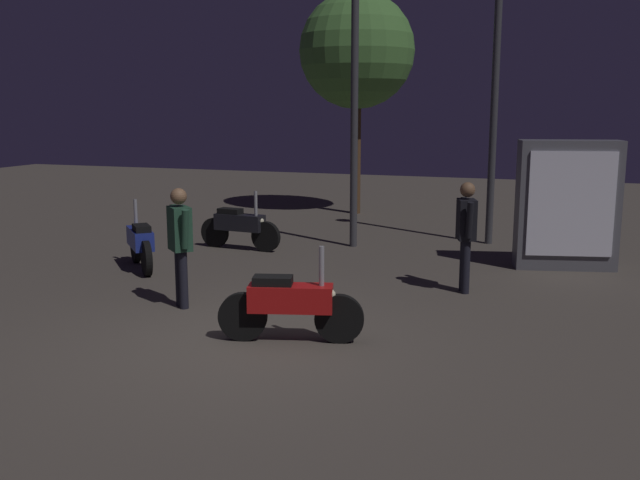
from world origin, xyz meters
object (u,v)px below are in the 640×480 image
object	(u,v)px
person_rider_beside	(466,228)
person_bystander_far	(180,237)
streetlamp_far	(496,65)
streetlamp_near	(355,53)
kiosk_billboard	(567,205)
motorcycle_red_foreground	(290,304)
motorcycle_black_parked_right	(240,226)
motorcycle_blue_parked_left	(140,243)

from	to	relation	value
person_rider_beside	person_bystander_far	world-z (taller)	person_bystander_far
person_bystander_far	streetlamp_far	bearing A→B (deg)	14.05
person_rider_beside	person_bystander_far	xyz separation A→B (m)	(-3.43, -2.04, 0.00)
streetlamp_near	kiosk_billboard	bearing A→B (deg)	-9.72
person_rider_beside	streetlamp_far	distance (m)	4.61
motorcycle_red_foreground	kiosk_billboard	distance (m)	5.80
motorcycle_red_foreground	person_rider_beside	bearing A→B (deg)	46.70
motorcycle_black_parked_right	streetlamp_near	size ratio (longest dim) A/B	0.29
motorcycle_red_foreground	motorcycle_black_parked_right	distance (m)	5.49
person_rider_beside	kiosk_billboard	xyz separation A→B (m)	(1.33, 2.10, 0.11)
motorcycle_black_parked_right	person_bystander_far	size ratio (longest dim) A/B	1.04
motorcycle_black_parked_right	streetlamp_far	distance (m)	5.65
motorcycle_black_parked_right	person_rider_beside	xyz separation A→B (m)	(4.42, -1.78, 0.50)
motorcycle_blue_parked_left	motorcycle_black_parked_right	world-z (taller)	same
motorcycle_black_parked_right	kiosk_billboard	world-z (taller)	kiosk_billboard
motorcycle_blue_parked_left	kiosk_billboard	world-z (taller)	kiosk_billboard
person_rider_beside	kiosk_billboard	size ratio (longest dim) A/B	0.76
motorcycle_blue_parked_left	person_rider_beside	xyz separation A→B (m)	(5.23, 0.25, 0.50)
motorcycle_red_foreground	motorcycle_blue_parked_left	distance (m)	4.54
motorcycle_red_foreground	person_rider_beside	world-z (taller)	person_rider_beside
person_bystander_far	streetlamp_near	xyz separation A→B (m)	(0.93, 4.80, 2.64)
person_rider_beside	kiosk_billboard	bearing A→B (deg)	39.70
motorcycle_red_foreground	streetlamp_far	distance (m)	7.55
kiosk_billboard	person_rider_beside	bearing A→B (deg)	44.53
motorcycle_black_parked_right	kiosk_billboard	size ratio (longest dim) A/B	0.79
streetlamp_near	person_bystander_far	bearing A→B (deg)	-100.97
person_bystander_far	kiosk_billboard	bearing A→B (deg)	-5.61
streetlamp_far	kiosk_billboard	world-z (taller)	streetlamp_far
person_bystander_far	streetlamp_far	size ratio (longest dim) A/B	0.30
streetlamp_far	streetlamp_near	bearing A→B (deg)	-154.46
motorcycle_red_foreground	streetlamp_far	world-z (taller)	streetlamp_far
motorcycle_blue_parked_left	streetlamp_near	distance (m)	5.14
person_bystander_far	kiosk_billboard	xyz separation A→B (m)	(4.76, 4.15, 0.11)
motorcycle_red_foreground	person_rider_beside	size ratio (longest dim) A/B	1.02
motorcycle_blue_parked_left	person_rider_beside	bearing A→B (deg)	-129.66
motorcycle_blue_parked_left	streetlamp_far	size ratio (longest dim) A/B	0.24
person_rider_beside	streetlamp_far	size ratio (longest dim) A/B	0.30
motorcycle_red_foreground	streetlamp_near	distance (m)	6.54
person_bystander_far	streetlamp_far	distance (m)	7.25
person_rider_beside	streetlamp_far	world-z (taller)	streetlamp_far
person_rider_beside	streetlamp_near	distance (m)	4.57
person_rider_beside	person_bystander_far	size ratio (longest dim) A/B	1.00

